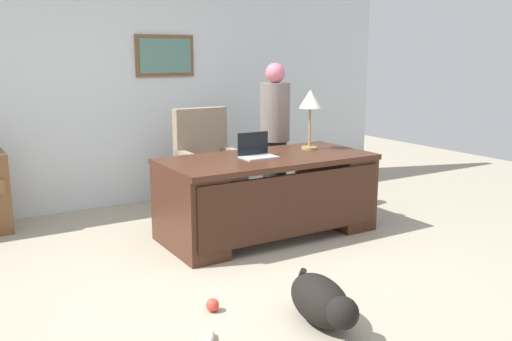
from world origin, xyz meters
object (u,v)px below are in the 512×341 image
desk_lamp (310,103)px  dog_toy_bone (210,337)px  desk (269,193)px  dog_toy_ball (213,305)px  person_standing (275,136)px  dog_lying (322,302)px  laptop (256,151)px  armchair (207,167)px

desk_lamp → dog_toy_bone: 2.82m
desk → dog_toy_ball: desk is taller
desk_lamp → dog_toy_bone: desk_lamp is taller
person_standing → dog_lying: size_ratio=2.17×
dog_lying → dog_toy_bone: 0.74m
laptop → dog_toy_ball: 1.79m
person_standing → dog_lying: bearing=-116.7°
desk_lamp → dog_toy_bone: bearing=-139.7°
person_standing → dog_toy_ball: person_standing is taller
dog_toy_ball → laptop: bearing=48.3°
person_standing → desk_lamp: person_standing is taller
desk → laptop: 0.41m
dog_toy_bone → person_standing: bearing=49.4°
dog_lying → laptop: 1.94m
dog_toy_bone → laptop: bearing=50.7°
person_standing → dog_toy_bone: size_ratio=9.93×
desk → dog_lying: desk is taller
dog_lying → dog_toy_bone: (-0.71, 0.18, -0.13)m
desk → dog_lying: (-0.67, -1.68, -0.26)m
desk → desk_lamp: (0.57, 0.15, 0.80)m
armchair → laptop: size_ratio=3.48×
armchair → dog_toy_ball: (-1.07, -2.21, -0.45)m
desk → armchair: size_ratio=1.77×
dog_lying → laptop: laptop is taller
dog_toy_ball → dog_toy_bone: bearing=-119.2°
armchair → dog_toy_bone: size_ratio=6.94×
dog_lying → laptop: size_ratio=2.30×
dog_lying → dog_toy_ball: dog_lying is taller
desk → dog_toy_bone: desk is taller
desk_lamp → person_standing: bearing=92.6°
desk → desk_lamp: 1.00m
person_standing → desk_lamp: bearing=-87.4°
desk → desk_lamp: bearing=14.9°
desk → dog_toy_bone: size_ratio=12.27×
desk → armchair: bearing=96.4°
armchair → laptop: bearing=-89.5°
desk → dog_lying: 1.83m
dog_toy_ball → dog_toy_bone: (-0.19, -0.35, -0.02)m
laptop → dog_toy_ball: (-1.08, -1.21, -0.77)m
person_standing → dog_toy_bone: person_standing is taller
laptop → desk: bearing=-26.0°
laptop → dog_toy_bone: (-1.27, -1.55, -0.79)m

